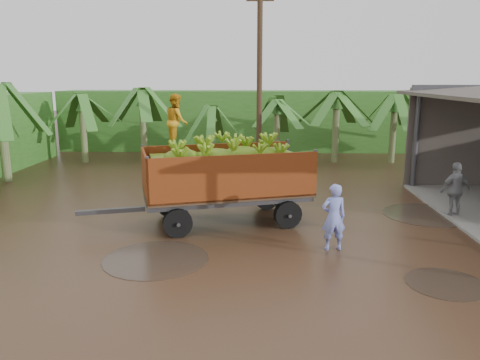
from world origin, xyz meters
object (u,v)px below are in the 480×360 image
at_px(man_blue, 334,217).
at_px(utility_pole, 259,82).
at_px(man_grey, 456,190).
at_px(banana_trailer, 225,175).

distance_m(man_blue, utility_pole, 10.44).
bearing_deg(man_grey, banana_trailer, -7.50).
xyz_separation_m(man_blue, utility_pole, (-1.91, 9.71, 3.31)).
distance_m(banana_trailer, man_grey, 7.34).
bearing_deg(man_blue, utility_pole, -87.74).
xyz_separation_m(man_grey, utility_pole, (-6.23, 6.66, 3.29)).
bearing_deg(utility_pole, banana_trailer, -97.98).
distance_m(banana_trailer, man_blue, 3.78).
relative_size(man_grey, utility_pole, 0.22).
distance_m(man_grey, utility_pole, 9.69).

